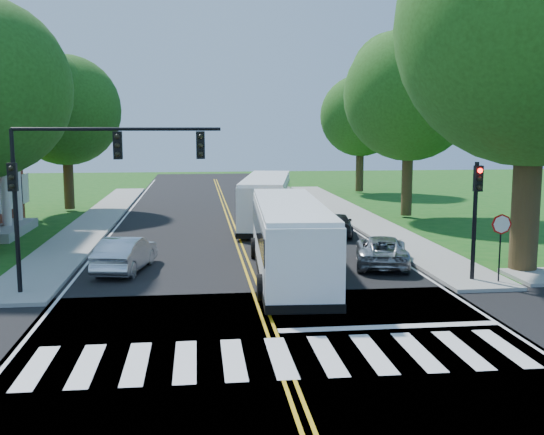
{
  "coord_description": "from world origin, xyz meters",
  "views": [
    {
      "loc": [
        -2.03,
        -15.85,
        5.77
      ],
      "look_at": [
        0.78,
        8.0,
        2.4
      ],
      "focal_mm": 42.0,
      "sensor_mm": 36.0,
      "label": 1
    }
  ],
  "objects": [
    {
      "name": "tree_west_far",
      "position": [
        -11.0,
        30.0,
        7.0
      ],
      "size": [
        7.6,
        7.6,
        10.67
      ],
      "color": "#362815",
      "rests_on": "ground"
    },
    {
      "name": "bus_follow",
      "position": [
        2.04,
        21.45,
        1.56
      ],
      "size": [
        4.37,
        11.58,
        2.93
      ],
      "rotation": [
        0.0,
        0.0,
        2.97
      ],
      "color": "white",
      "rests_on": "road"
    },
    {
      "name": "edge_line_e",
      "position": [
        6.8,
        22.0,
        0.01
      ],
      "size": [
        0.12,
        70.0,
        0.01
      ],
      "primitive_type": "cube",
      "color": "silver",
      "rests_on": "road"
    },
    {
      "name": "stop_bar",
      "position": [
        3.5,
        1.6,
        0.02
      ],
      "size": [
        6.6,
        0.4,
        0.01
      ],
      "primitive_type": "cube",
      "color": "silver",
      "rests_on": "road"
    },
    {
      "name": "tree_east_far",
      "position": [
        12.5,
        40.0,
        6.86
      ],
      "size": [
        7.2,
        7.2,
        10.34
      ],
      "color": "#362815",
      "rests_on": "ground"
    },
    {
      "name": "dark_sedan",
      "position": [
        5.43,
        17.51,
        0.61
      ],
      "size": [
        2.4,
        4.36,
        1.2
      ],
      "primitive_type": "imported",
      "rotation": [
        0.0,
        0.0,
        2.96
      ],
      "color": "black",
      "rests_on": "road"
    },
    {
      "name": "hatchback",
      "position": [
        -4.98,
        10.02,
        0.73
      ],
      "size": [
        2.34,
        4.54,
        1.43
      ],
      "primitive_type": "imported",
      "rotation": [
        0.0,
        0.0,
        2.94
      ],
      "color": "silver",
      "rests_on": "road"
    },
    {
      "name": "tree_ne_big",
      "position": [
        11.0,
        8.0,
        9.62
      ],
      "size": [
        10.8,
        10.8,
        14.91
      ],
      "color": "#362815",
      "rests_on": "ground"
    },
    {
      "name": "ground",
      "position": [
        0.0,
        0.0,
        0.0
      ],
      "size": [
        140.0,
        140.0,
        0.0
      ],
      "primitive_type": "plane",
      "color": "#134D13",
      "rests_on": "ground"
    },
    {
      "name": "road",
      "position": [
        0.0,
        18.0,
        0.01
      ],
      "size": [
        14.0,
        96.0,
        0.01
      ],
      "primitive_type": "cube",
      "color": "black",
      "rests_on": "ground"
    },
    {
      "name": "sidewalk_ne",
      "position": [
        8.3,
        25.0,
        0.07
      ],
      "size": [
        2.6,
        40.0,
        0.15
      ],
      "primitive_type": "cube",
      "color": "gray",
      "rests_on": "ground"
    },
    {
      "name": "crosswalk",
      "position": [
        0.0,
        -0.5,
        0.02
      ],
      "size": [
        12.6,
        3.0,
        0.01
      ],
      "primitive_type": "cube",
      "color": "silver",
      "rests_on": "road"
    },
    {
      "name": "bus_lead",
      "position": [
        1.49,
        8.25,
        1.57
      ],
      "size": [
        3.23,
        11.52,
        2.95
      ],
      "rotation": [
        0.0,
        0.0,
        3.09
      ],
      "color": "white",
      "rests_on": "road"
    },
    {
      "name": "tree_east_mid",
      "position": [
        11.5,
        24.0,
        7.86
      ],
      "size": [
        8.4,
        8.4,
        11.93
      ],
      "color": "#362815",
      "rests_on": "ground"
    },
    {
      "name": "sidewalk_nw",
      "position": [
        -8.3,
        25.0,
        0.07
      ],
      "size": [
        2.6,
        40.0,
        0.15
      ],
      "primitive_type": "cube",
      "color": "gray",
      "rests_on": "ground"
    },
    {
      "name": "stop_sign",
      "position": [
        9.0,
        5.98,
        2.03
      ],
      "size": [
        0.76,
        0.08,
        2.53
      ],
      "color": "black",
      "rests_on": "ground"
    },
    {
      "name": "center_line",
      "position": [
        0.0,
        22.0,
        0.01
      ],
      "size": [
        0.36,
        70.0,
        0.01
      ],
      "primitive_type": "cube",
      "color": "gold",
      "rests_on": "road"
    },
    {
      "name": "cross_road",
      "position": [
        0.0,
        0.0,
        0.01
      ],
      "size": [
        60.0,
        12.0,
        0.01
      ],
      "primitive_type": "cube",
      "color": "black",
      "rests_on": "ground"
    },
    {
      "name": "signal_nw",
      "position": [
        -5.86,
        6.43,
        4.38
      ],
      "size": [
        7.15,
        0.46,
        5.66
      ],
      "color": "black",
      "rests_on": "ground"
    },
    {
      "name": "suv",
      "position": [
        5.68,
        9.86,
        0.65
      ],
      "size": [
        3.15,
        4.94,
        1.27
      ],
      "primitive_type": "imported",
      "rotation": [
        0.0,
        0.0,
        2.9
      ],
      "color": "#A3A6AA",
      "rests_on": "road"
    },
    {
      "name": "edge_line_w",
      "position": [
        -6.8,
        22.0,
        0.01
      ],
      "size": [
        0.12,
        70.0,
        0.01
      ],
      "primitive_type": "cube",
      "color": "silver",
      "rests_on": "road"
    },
    {
      "name": "signal_ne",
      "position": [
        8.2,
        6.44,
        2.96
      ],
      "size": [
        0.3,
        0.46,
        4.4
      ],
      "color": "black",
      "rests_on": "ground"
    }
  ]
}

